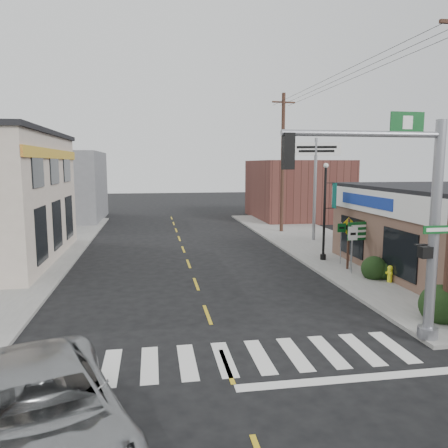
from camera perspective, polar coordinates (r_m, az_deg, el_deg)
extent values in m
plane|color=black|center=(12.07, 0.33, -18.03)|extent=(140.00, 140.00, 0.00)
cube|color=gray|center=(26.58, 14.92, -3.71)|extent=(6.00, 38.00, 0.13)
cube|color=gray|center=(25.31, -25.68, -4.81)|extent=(6.00, 38.00, 0.13)
cube|color=gold|center=(19.52, -3.67, -7.82)|extent=(0.12, 56.00, 0.01)
cube|color=silver|center=(12.43, 0.00, -17.22)|extent=(11.00, 2.20, 0.01)
cube|color=#582F28|center=(43.06, 9.41, 4.46)|extent=(8.00, 10.00, 5.60)
cube|color=slate|center=(43.73, -21.53, 4.59)|extent=(9.00, 10.00, 6.40)
imported|color=#959799|center=(9.20, -22.54, -21.79)|extent=(4.44, 6.39, 1.62)
cylinder|color=gray|center=(14.01, 25.76, -0.95)|extent=(0.30, 0.30, 6.38)
cylinder|color=gray|center=(12.68, 17.68, 11.15)|extent=(4.68, 0.17, 0.17)
cube|color=black|center=(11.86, 8.21, 9.37)|extent=(0.30, 0.23, 0.96)
cube|color=#0E4B1C|center=(13.81, 26.31, -0.65)|extent=(1.01, 0.04, 0.23)
cube|color=#0E4B1C|center=(13.33, 22.74, 12.11)|extent=(1.01, 0.05, 0.58)
cube|color=black|center=(13.92, 24.89, -3.39)|extent=(0.34, 0.28, 0.34)
cube|color=#462C20|center=(22.27, 15.92, -2.50)|extent=(0.09, 0.09, 2.51)
cube|color=#462C20|center=(22.79, 18.57, -2.37)|extent=(0.09, 0.09, 2.51)
cube|color=#104827|center=(22.37, 17.39, -0.88)|extent=(1.44, 0.05, 0.90)
cylinder|color=yellow|center=(20.56, 20.84, -6.30)|extent=(0.21, 0.21, 0.60)
sphere|color=yellow|center=(20.48, 20.89, -5.40)|extent=(0.23, 0.23, 0.23)
cylinder|color=gray|center=(23.47, 15.84, -2.34)|extent=(0.05, 0.05, 2.22)
cube|color=yellow|center=(23.31, 15.95, -0.31)|extent=(0.94, 0.03, 0.94)
cylinder|color=black|center=(23.94, 12.98, 1.32)|extent=(0.13, 0.13, 5.01)
sphere|color=silver|center=(23.79, 13.17, 7.44)|extent=(0.27, 0.27, 0.27)
cube|color=#0B554B|center=(24.06, 14.22, 3.62)|extent=(0.02, 0.53, 1.35)
cylinder|color=gray|center=(30.09, 11.78, 4.43)|extent=(0.20, 0.20, 6.86)
cube|color=white|center=(30.06, 11.93, 9.56)|extent=(3.23, 0.18, 0.86)
cylinder|color=black|center=(19.51, 26.47, -3.61)|extent=(0.19, 0.19, 3.09)
ellipsoid|color=#1B3C20|center=(16.33, 26.39, -9.46)|extent=(1.36, 1.36, 1.02)
ellipsoid|color=black|center=(21.03, 19.00, -5.53)|extent=(1.15, 1.15, 0.86)
cylinder|color=#422F23|center=(33.58, 7.65, 7.85)|extent=(0.27, 0.27, 10.36)
cube|color=#422F23|center=(33.89, 7.79, 15.49)|extent=(1.80, 0.11, 0.11)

